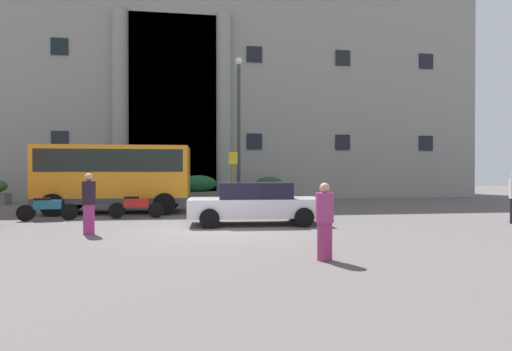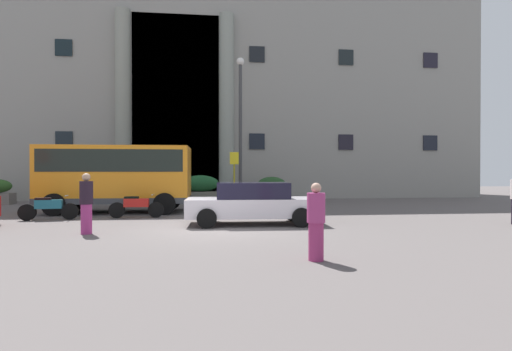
{
  "view_description": "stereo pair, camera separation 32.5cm",
  "coord_description": "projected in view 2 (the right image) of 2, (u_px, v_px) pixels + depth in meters",
  "views": [
    {
      "loc": [
        -0.3,
        -11.89,
        1.75
      ],
      "look_at": [
        1.91,
        4.48,
        1.6
      ],
      "focal_mm": 27.47,
      "sensor_mm": 36.0,
      "label": 1
    },
    {
      "loc": [
        0.03,
        -11.93,
        1.75
      ],
      "look_at": [
        1.91,
        4.48,
        1.6
      ],
      "focal_mm": 27.47,
      "sensor_mm": 36.0,
      "label": 2
    }
  ],
  "objects": [
    {
      "name": "parked_hatchback_near",
      "position": [
        253.0,
        203.0,
        13.08
      ],
      "size": [
        4.43,
        2.02,
        1.4
      ],
      "rotation": [
        0.0,
        0.0,
        -0.03
      ],
      "color": "silver",
      "rests_on": "ground_plane"
    },
    {
      "name": "motorcycle_near_kerb",
      "position": [
        261.0,
        204.0,
        15.5
      ],
      "size": [
        2.05,
        0.73,
        0.89
      ],
      "rotation": [
        0.0,
        0.0,
        -0.24
      ],
      "color": "black",
      "rests_on": "ground_plane"
    },
    {
      "name": "motorcycle_far_end",
      "position": [
        47.0,
        208.0,
        14.17
      ],
      "size": [
        2.01,
        0.55,
        0.89
      ],
      "rotation": [
        0.0,
        0.0,
        0.13
      ],
      "color": "black",
      "rests_on": "ground_plane"
    },
    {
      "name": "office_building_facade",
      "position": [
        211.0,
        82.0,
        29.15
      ],
      "size": [
        36.82,
        9.72,
        16.87
      ],
      "color": "gray",
      "rests_on": "ground_plane"
    },
    {
      "name": "lamppost_plaza_centre",
      "position": [
        240.0,
        120.0,
        20.7
      ],
      "size": [
        0.4,
        0.4,
        7.8
      ],
      "color": "#3A3A3D",
      "rests_on": "ground_plane"
    },
    {
      "name": "orange_minibus",
      "position": [
        118.0,
        173.0,
        16.86
      ],
      "size": [
        6.16,
        2.7,
        2.84
      ],
      "rotation": [
        0.0,
        0.0,
        -0.01
      ],
      "color": "orange",
      "rests_on": "ground_plane"
    },
    {
      "name": "hedge_planter_far_west",
      "position": [
        272.0,
        190.0,
        22.75
      ],
      "size": [
        1.76,
        0.7,
        1.47
      ],
      "color": "slate",
      "rests_on": "ground_plane"
    },
    {
      "name": "bus_stop_sign",
      "position": [
        234.0,
        173.0,
        19.38
      ],
      "size": [
        0.44,
        0.08,
        2.73
      ],
      "color": "#A09717",
      "rests_on": "ground_plane"
    },
    {
      "name": "ground_plane",
      "position": [
        210.0,
        232.0,
        11.87
      ],
      "size": [
        80.0,
        64.0,
        0.12
      ],
      "primitive_type": "cube",
      "color": "#5E5655"
    },
    {
      "name": "hedge_planter_west",
      "position": [
        87.0,
        191.0,
        21.84
      ],
      "size": [
        1.93,
        0.97,
        1.38
      ],
      "color": "gray",
      "rests_on": "ground_plane"
    },
    {
      "name": "pedestrian_woman_with_bag",
      "position": [
        86.0,
        203.0,
        11.02
      ],
      "size": [
        0.36,
        0.36,
        1.72
      ],
      "rotation": [
        0.0,
        0.0,
        2.73
      ],
      "color": "#9C2F70",
      "rests_on": "ground_plane"
    },
    {
      "name": "pedestrian_man_red_shirt",
      "position": [
        316.0,
        222.0,
        7.71
      ],
      "size": [
        0.36,
        0.36,
        1.54
      ],
      "rotation": [
        0.0,
        0.0,
        4.07
      ],
      "color": "#982D62",
      "rests_on": "ground_plane"
    },
    {
      "name": "hedge_planter_far_east",
      "position": [
        201.0,
        189.0,
        22.47
      ],
      "size": [
        2.16,
        0.97,
        1.56
      ],
      "color": "slate",
      "rests_on": "ground_plane"
    },
    {
      "name": "scooter_by_planter",
      "position": [
        135.0,
        206.0,
        14.88
      ],
      "size": [
        2.04,
        0.55,
        0.89
      ],
      "rotation": [
        0.0,
        0.0,
        0.01
      ],
      "color": "black",
      "rests_on": "ground_plane"
    }
  ]
}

